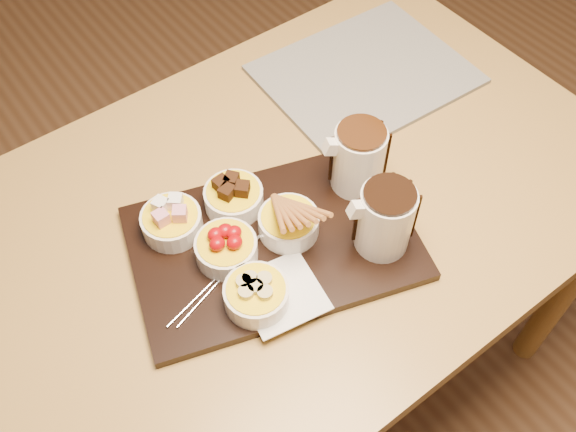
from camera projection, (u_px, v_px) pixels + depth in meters
ground at (293, 366)px, 1.73m from camera, size 5.00×5.00×0.00m
dining_table at (295, 227)px, 1.21m from camera, size 1.20×0.80×0.75m
serving_board at (273, 243)px, 1.06m from camera, size 0.53×0.43×0.02m
napkin at (281, 293)px, 0.99m from camera, size 0.14×0.14×0.00m
bowl_marshmallows at (172, 223)px, 1.05m from camera, size 0.10×0.10×0.04m
bowl_cake at (234, 198)px, 1.08m from camera, size 0.10×0.10×0.04m
bowl_strawberries at (226, 249)px, 1.02m from camera, size 0.10×0.10×0.04m
bowl_biscotti at (289, 224)px, 1.05m from camera, size 0.10×0.10×0.04m
bowl_bananas at (256, 295)px, 0.97m from camera, size 0.10×0.10×0.04m
pitcher_dark_chocolate at (385, 220)px, 1.00m from camera, size 0.11×0.11×0.12m
pitcher_milk_chocolate at (358, 159)px, 1.08m from camera, size 0.11×0.11×0.12m
fondue_skewers at (225, 269)px, 1.01m from camera, size 0.09×0.26×0.01m
newspaper at (365, 74)px, 1.31m from camera, size 0.41×0.34×0.01m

